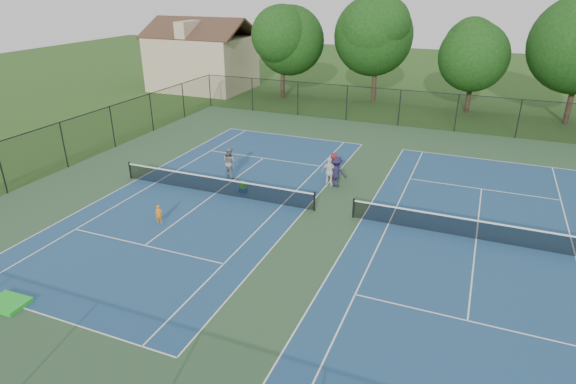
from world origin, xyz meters
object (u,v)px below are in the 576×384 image
at_px(tree_back_b, 378,33).
at_px(bystander_c, 334,166).
at_px(tree_back_a, 282,37).
at_px(bystander_b, 337,172).
at_px(clapboard_house, 202,60).
at_px(child_player, 159,214).
at_px(tree_back_c, 476,51).
at_px(bystander_a, 330,172).
at_px(ball_hopper, 243,185).
at_px(instructor, 230,162).
at_px(ball_crate, 243,190).

bearing_deg(tree_back_b, bystander_c, -83.22).
height_order(tree_back_a, bystander_b, tree_back_a).
distance_m(tree_back_b, clapboard_house, 19.35).
distance_m(tree_back_a, child_player, 29.28).
xyz_separation_m(tree_back_c, bystander_a, (-6.34, -21.50, -4.61)).
bearing_deg(bystander_a, tree_back_b, -84.65).
bearing_deg(clapboard_house, tree_back_c, 0.00).
distance_m(tree_back_c, bystander_a, 22.89).
distance_m(tree_back_a, ball_hopper, 25.06).
relative_size(clapboard_house, instructor, 5.65).
bearing_deg(bystander_c, clapboard_house, -71.73).
relative_size(child_player, instructor, 0.51).
bearing_deg(tree_back_c, bystander_a, -106.44).
xyz_separation_m(child_player, ball_hopper, (2.11, 4.96, -0.01)).
xyz_separation_m(child_player, bystander_a, (6.39, 7.75, 0.39)).
distance_m(tree_back_b, ball_hopper, 26.07).
xyz_separation_m(child_player, instructor, (0.30, 6.78, 0.47)).
bearing_deg(bystander_b, bystander_a, 17.73).
bearing_deg(ball_hopper, bystander_b, 31.68).
relative_size(clapboard_house, ball_crate, 26.14).
bearing_deg(tree_back_a, clapboard_house, 174.29).
relative_size(tree_back_a, ball_hopper, 24.24).
bearing_deg(tree_back_c, clapboard_house, -180.00).
bearing_deg(ball_hopper, tree_back_c, 66.40).
relative_size(bystander_c, ball_hopper, 4.39).
xyz_separation_m(tree_back_b, child_player, (-3.73, -30.26, -6.11)).
xyz_separation_m(clapboard_house, child_player, (15.27, -29.26, -2.61)).
relative_size(tree_back_b, instructor, 5.24).
distance_m(tree_back_b, child_player, 31.09).
height_order(tree_back_a, tree_back_b, tree_back_b).
bearing_deg(tree_back_a, tree_back_c, 3.18).
relative_size(tree_back_a, bystander_a, 5.24).
bearing_deg(instructor, ball_hopper, 153.92).
bearing_deg(tree_back_c, child_player, -113.51).
height_order(tree_back_c, child_player, tree_back_c).
height_order(clapboard_house, instructor, clapboard_house).
distance_m(tree_back_b, instructor, 24.38).
height_order(tree_back_c, ball_hopper, tree_back_c).
bearing_deg(bystander_b, tree_back_a, -53.62).
xyz_separation_m(instructor, ball_crate, (1.81, -1.82, -0.81)).
bearing_deg(bystander_b, instructor, 15.09).
height_order(bystander_c, ball_hopper, bystander_c).
bearing_deg(instructor, tree_back_a, -56.41).
distance_m(tree_back_b, bystander_c, 22.26).
height_order(child_player, instructor, instructor).
distance_m(tree_back_a, instructor, 22.76).
distance_m(tree_back_c, child_player, 32.29).
distance_m(bystander_c, ball_hopper, 5.74).
relative_size(child_player, bystander_b, 0.53).
xyz_separation_m(tree_back_b, bystander_b, (3.04, -22.42, -5.68)).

